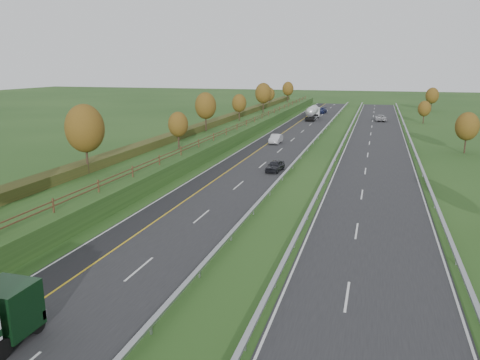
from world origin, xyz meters
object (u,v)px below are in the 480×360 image
(car_oncoming, at_px, (380,118))
(car_dark_near, at_px, (275,166))
(road_tanker, at_px, (313,112))
(car_silver_mid, at_px, (276,139))
(car_small_far, at_px, (322,111))

(car_oncoming, bearing_deg, car_dark_near, 75.79)
(car_dark_near, bearing_deg, car_oncoming, 84.06)
(road_tanker, bearing_deg, car_oncoming, 3.45)
(car_silver_mid, bearing_deg, road_tanker, 89.10)
(car_silver_mid, relative_size, car_oncoming, 0.84)
(road_tanker, xyz_separation_m, car_silver_mid, (-1.15, -40.13, -1.02))
(road_tanker, distance_m, car_oncoming, 16.94)
(car_dark_near, bearing_deg, road_tanker, 99.13)
(car_dark_near, bearing_deg, car_small_far, 98.16)
(car_dark_near, xyz_separation_m, car_oncoming, (13.31, 63.66, 0.07))
(car_silver_mid, xyz_separation_m, car_oncoming, (18.03, 41.15, -0.00))
(car_dark_near, distance_m, car_small_far, 79.34)
(road_tanker, height_order, car_dark_near, road_tanker)
(car_dark_near, relative_size, car_small_far, 0.78)
(car_silver_mid, height_order, car_small_far, car_silver_mid)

